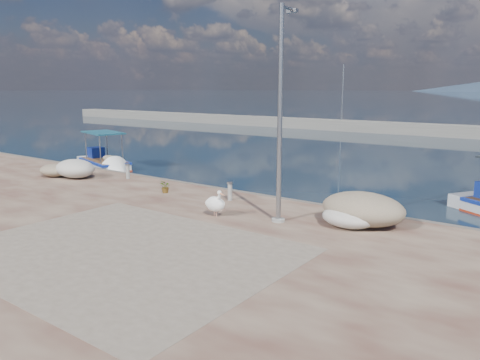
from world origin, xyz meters
name	(u,v)px	position (x,y,z in m)	size (l,w,h in m)	color
ground	(174,235)	(0.00, 0.00, 0.00)	(1400.00, 1400.00, 0.00)	#162635
quay_patch	(123,251)	(1.00, -3.00, 0.50)	(9.00, 7.00, 0.01)	gray
breakwater	(451,131)	(0.00, 40.00, 0.60)	(120.00, 2.20, 7.50)	gray
boat_left	(104,165)	(-12.84, 7.05, 0.21)	(5.79, 3.30, 2.65)	white
pelican	(216,204)	(0.83, 1.24, 0.97)	(1.04, 0.67, 0.99)	tan
lamp_post	(280,123)	(2.91, 2.05, 3.80)	(0.44, 0.96, 7.00)	gray
bollard_near	(230,190)	(-0.24, 3.45, 0.90)	(0.25, 0.25, 0.75)	gray
bollard_far	(128,171)	(-7.08, 4.04, 0.90)	(0.24, 0.24, 0.74)	gray
potted_plant	(166,187)	(-3.27, 2.87, 0.77)	(0.49, 0.42, 0.54)	#33722D
net_pile_c	(363,209)	(5.34, 3.33, 1.04)	(2.76, 1.97, 1.08)	tan
net_pile_b	(54,170)	(-10.55, 2.21, 0.82)	(1.63, 1.27, 0.63)	tan
net_pile_d	(348,217)	(5.08, 2.80, 0.83)	(1.76, 1.32, 0.66)	silver
net_pile_a	(75,169)	(-9.39, 2.65, 0.96)	(2.26, 1.64, 0.92)	silver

